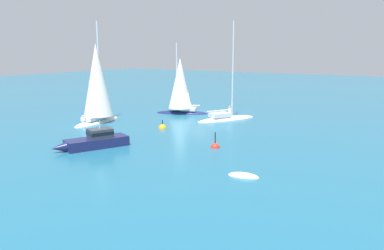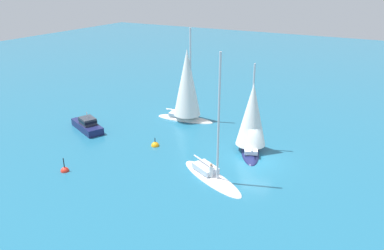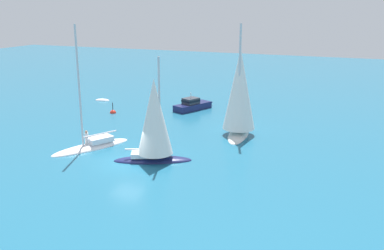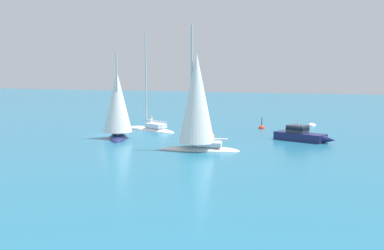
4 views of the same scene
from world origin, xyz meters
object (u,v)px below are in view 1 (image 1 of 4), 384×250
object	(u,v)px
motor_cruiser	(95,141)
channel_buoy	(215,147)
rib	(243,176)
sailboat	(181,88)
yacht	(97,85)
yacht_1	(226,118)
mooring_buoy	(163,128)

from	to	relation	value
motor_cruiser	channel_buoy	distance (m)	9.41
channel_buoy	rib	bearing A→B (deg)	-47.12
sailboat	rib	distance (m)	24.19
rib	channel_buoy	xyz separation A→B (m)	(-4.88, 5.25, 0.01)
yacht	sailboat	bearing A→B (deg)	-31.81
motor_cruiser	yacht_1	xyz separation A→B (m)	(2.95, 16.41, -0.35)
mooring_buoy	motor_cruiser	bearing A→B (deg)	-89.80
yacht	motor_cruiser	xyz separation A→B (m)	(7.79, -7.99, -3.32)
channel_buoy	yacht_1	bearing A→B (deg)	113.65
yacht	rib	world-z (taller)	yacht
sailboat	rib	world-z (taller)	sailboat
mooring_buoy	yacht	bearing A→B (deg)	-173.58
rib	yacht_1	distance (m)	19.32
yacht_1	channel_buoy	size ratio (longest dim) A/B	6.88
yacht	mooring_buoy	distance (m)	8.72
sailboat	motor_cruiser	bearing A→B (deg)	78.11
yacht	channel_buoy	xyz separation A→B (m)	(15.72, -2.95, -3.87)
motor_cruiser	yacht_1	bearing A→B (deg)	-166.43
motor_cruiser	mooring_buoy	bearing A→B (deg)	-156.03
yacht	motor_cruiser	size ratio (longest dim) A/B	1.81
motor_cruiser	mooring_buoy	distance (m)	8.88
yacht_1	channel_buoy	world-z (taller)	yacht_1
rib	channel_buoy	distance (m)	7.17
yacht_1	mooring_buoy	xyz separation A→B (m)	(-2.98, -7.54, -0.21)
yacht	yacht_1	world-z (taller)	yacht_1
rib	channel_buoy	bearing A→B (deg)	-57.39
sailboat	yacht	distance (m)	10.24
sailboat	yacht	world-z (taller)	yacht
sailboat	rib	bearing A→B (deg)	109.49
channel_buoy	yacht	bearing A→B (deg)	169.36
rib	mooring_buoy	distance (m)	15.72
yacht	yacht_1	xyz separation A→B (m)	(10.74, 8.42, -3.67)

